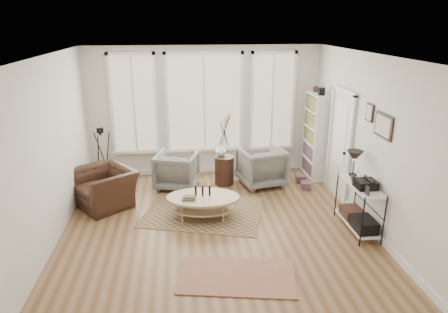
{
  "coord_description": "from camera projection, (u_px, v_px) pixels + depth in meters",
  "views": [
    {
      "loc": [
        -0.56,
        -6.08,
        3.41
      ],
      "look_at": [
        0.2,
        0.6,
        1.1
      ],
      "focal_mm": 32.0,
      "sensor_mm": 36.0,
      "label": 1
    }
  ],
  "objects": [
    {
      "name": "room",
      "position": [
        217.0,
        149.0,
        6.44
      ],
      "size": [
        5.5,
        5.54,
        2.9
      ],
      "color": "olive",
      "rests_on": "ground"
    },
    {
      "name": "bay_window",
      "position": [
        204.0,
        105.0,
        8.91
      ],
      "size": [
        4.14,
        0.12,
        2.24
      ],
      "color": "tan",
      "rests_on": "ground"
    },
    {
      "name": "door",
      "position": [
        340.0,
        142.0,
        7.87
      ],
      "size": [
        0.09,
        1.06,
        2.22
      ],
      "color": "silver",
      "rests_on": "ground"
    },
    {
      "name": "bookcase",
      "position": [
        315.0,
        136.0,
        8.92
      ],
      "size": [
        0.31,
        0.85,
        2.06
      ],
      "color": "white",
      "rests_on": "ground"
    },
    {
      "name": "low_shelf",
      "position": [
        359.0,
        202.0,
        6.69
      ],
      "size": [
        0.38,
        1.08,
        1.3
      ],
      "color": "white",
      "rests_on": "ground"
    },
    {
      "name": "wall_art",
      "position": [
        380.0,
        122.0,
        6.29
      ],
      "size": [
        0.04,
        0.88,
        0.44
      ],
      "color": "black",
      "rests_on": "ground"
    },
    {
      "name": "rug_main",
      "position": [
        203.0,
        212.0,
        7.47
      ],
      "size": [
        2.47,
        2.11,
        0.01
      ],
      "primitive_type": "cube",
      "rotation": [
        0.0,
        0.0,
        -0.28
      ],
      "color": "brown",
      "rests_on": "ground"
    },
    {
      "name": "rug_runner",
      "position": [
        237.0,
        276.0,
        5.58
      ],
      "size": [
        1.75,
        1.17,
        0.01
      ],
      "primitive_type": "cube",
      "rotation": [
        0.0,
        0.0,
        -0.18
      ],
      "color": "brown",
      "rests_on": "ground"
    },
    {
      "name": "coffee_table",
      "position": [
        203.0,
        201.0,
        7.16
      ],
      "size": [
        1.38,
        0.96,
        0.6
      ],
      "color": "tan",
      "rests_on": "ground"
    },
    {
      "name": "armchair_left",
      "position": [
        177.0,
        170.0,
        8.47
      ],
      "size": [
        1.02,
        1.04,
        0.77
      ],
      "primitive_type": "imported",
      "rotation": [
        0.0,
        0.0,
        2.87
      ],
      "color": "gray",
      "rests_on": "ground"
    },
    {
      "name": "armchair_right",
      "position": [
        261.0,
        166.0,
        8.59
      ],
      "size": [
        1.07,
        1.09,
        0.83
      ],
      "primitive_type": "imported",
      "rotation": [
        0.0,
        0.0,
        3.36
      ],
      "color": "gray",
      "rests_on": "ground"
    },
    {
      "name": "side_table",
      "position": [
        224.0,
        147.0,
        8.49
      ],
      "size": [
        0.41,
        0.41,
        1.74
      ],
      "color": "#372016",
      "rests_on": "ground"
    },
    {
      "name": "vase",
      "position": [
        221.0,
        150.0,
        8.6
      ],
      "size": [
        0.24,
        0.24,
        0.23
      ],
      "primitive_type": "imported",
      "rotation": [
        0.0,
        0.0,
        0.07
      ],
      "color": "silver",
      "rests_on": "side_table"
    },
    {
      "name": "accent_chair",
      "position": [
        104.0,
        187.0,
        7.67
      ],
      "size": [
        1.46,
        1.43,
        0.72
      ],
      "primitive_type": "imported",
      "rotation": [
        0.0,
        0.0,
        -0.91
      ],
      "color": "#372016",
      "rests_on": "ground"
    },
    {
      "name": "tripod_camera",
      "position": [
        103.0,
        161.0,
        8.34
      ],
      "size": [
        0.46,
        0.46,
        1.32
      ],
      "color": "black",
      "rests_on": "ground"
    },
    {
      "name": "book_stack_near",
      "position": [
        300.0,
        178.0,
        8.83
      ],
      "size": [
        0.23,
        0.27,
        0.16
      ],
      "primitive_type": "cube",
      "rotation": [
        0.0,
        0.0,
        -0.12
      ],
      "color": "brown",
      "rests_on": "ground"
    },
    {
      "name": "book_stack_far",
      "position": [
        306.0,
        185.0,
        8.47
      ],
      "size": [
        0.21,
        0.26,
        0.15
      ],
      "primitive_type": "cube",
      "rotation": [
        0.0,
        0.0,
        -0.1
      ],
      "color": "brown",
      "rests_on": "ground"
    }
  ]
}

